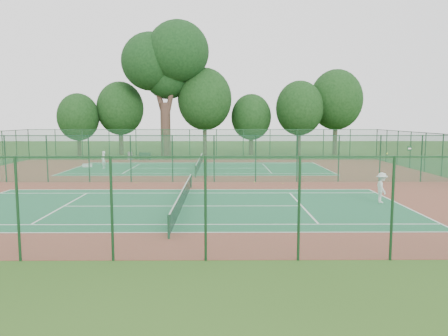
{
  "coord_description": "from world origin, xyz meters",
  "views": [
    {
      "loc": [
        2.05,
        -32.08,
        4.69
      ],
      "look_at": [
        2.24,
        -4.78,
        1.6
      ],
      "focal_mm": 35.0,
      "sensor_mm": 36.0,
      "label": 1
    }
  ],
  "objects_px": {
    "bench": "(145,156)",
    "kit_bag": "(87,165)",
    "player_near": "(382,188)",
    "player_far": "(103,160)",
    "big_tree": "(166,61)",
    "trash_bin": "(130,156)"
  },
  "relations": [
    {
      "from": "bench",
      "to": "kit_bag",
      "type": "xyz_separation_m",
      "value": [
        -4.33,
        -7.42,
        -0.28
      ]
    },
    {
      "from": "bench",
      "to": "player_near",
      "type": "bearing_deg",
      "value": -47.37
    },
    {
      "from": "player_far",
      "to": "kit_bag",
      "type": "bearing_deg",
      "value": -116.88
    },
    {
      "from": "player_near",
      "to": "big_tree",
      "type": "relative_size",
      "value": 0.1
    },
    {
      "from": "trash_bin",
      "to": "big_tree",
      "type": "xyz_separation_m",
      "value": [
        3.62,
        4.98,
        11.26
      ]
    },
    {
      "from": "player_far",
      "to": "bench",
      "type": "xyz_separation_m",
      "value": [
        2.44,
        8.6,
        -0.38
      ]
    },
    {
      "from": "trash_bin",
      "to": "bench",
      "type": "relative_size",
      "value": 0.64
    },
    {
      "from": "trash_bin",
      "to": "big_tree",
      "type": "distance_m",
      "value": 12.84
    },
    {
      "from": "bench",
      "to": "kit_bag",
      "type": "relative_size",
      "value": 1.6
    },
    {
      "from": "player_far",
      "to": "kit_bag",
      "type": "relative_size",
      "value": 1.81
    },
    {
      "from": "player_near",
      "to": "player_far",
      "type": "bearing_deg",
      "value": 54.25
    },
    {
      "from": "kit_bag",
      "to": "big_tree",
      "type": "distance_m",
      "value": 18.13
    },
    {
      "from": "trash_bin",
      "to": "kit_bag",
      "type": "relative_size",
      "value": 1.03
    },
    {
      "from": "player_near",
      "to": "bench",
      "type": "distance_m",
      "value": 31.06
    },
    {
      "from": "player_near",
      "to": "trash_bin",
      "type": "xyz_separation_m",
      "value": [
        -19.37,
        25.69,
        -0.39
      ]
    },
    {
      "from": "trash_bin",
      "to": "bench",
      "type": "distance_m",
      "value": 1.75
    },
    {
      "from": "big_tree",
      "to": "bench",
      "type": "bearing_deg",
      "value": -110.21
    },
    {
      "from": "player_near",
      "to": "bench",
      "type": "height_order",
      "value": "player_near"
    },
    {
      "from": "kit_bag",
      "to": "big_tree",
      "type": "xyz_separation_m",
      "value": [
        6.21,
        12.51,
        11.56
      ]
    },
    {
      "from": "player_near",
      "to": "player_far",
      "type": "xyz_separation_m",
      "value": [
        -20.06,
        16.97,
        -0.03
      ]
    },
    {
      "from": "trash_bin",
      "to": "bench",
      "type": "xyz_separation_m",
      "value": [
        1.75,
        -0.11,
        -0.02
      ]
    },
    {
      "from": "bench",
      "to": "kit_bag",
      "type": "bearing_deg",
      "value": -112.21
    }
  ]
}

